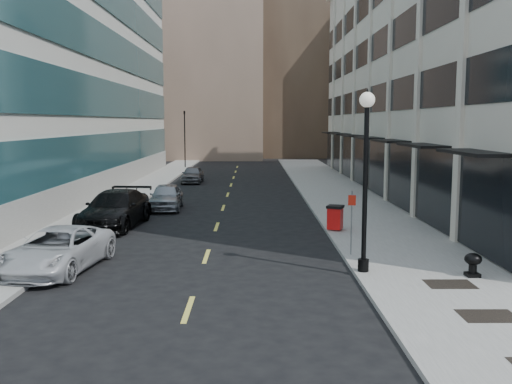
{
  "coord_description": "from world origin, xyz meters",
  "views": [
    {
      "loc": [
        1.72,
        -12.67,
        4.96
      ],
      "look_at": [
        1.84,
        8.99,
        2.28
      ],
      "focal_mm": 40.0,
      "sensor_mm": 36.0,
      "label": 1
    }
  ],
  "objects_px": {
    "trash_bin": "(335,217)",
    "lamppost": "(366,165)",
    "car_grey_sedan": "(193,174)",
    "car_black_pickup": "(115,209)",
    "traffic_signal": "(184,114)",
    "urn_planter": "(473,262)",
    "car_silver_sedan": "(166,197)",
    "car_white_van": "(58,250)",
    "sign_post": "(352,214)"
  },
  "relations": [
    {
      "from": "trash_bin",
      "to": "lamppost",
      "type": "distance_m",
      "value": 7.65
    },
    {
      "from": "car_grey_sedan",
      "to": "trash_bin",
      "type": "xyz_separation_m",
      "value": [
        8.6,
        -21.28,
        0.07
      ]
    },
    {
      "from": "car_black_pickup",
      "to": "lamppost",
      "type": "xyz_separation_m",
      "value": [
        10.1,
        -8.69,
        2.74
      ]
    },
    {
      "from": "traffic_signal",
      "to": "urn_planter",
      "type": "distance_m",
      "value": 45.86
    },
    {
      "from": "car_black_pickup",
      "to": "trash_bin",
      "type": "xyz_separation_m",
      "value": [
        10.2,
        -1.6,
        -0.11
      ]
    },
    {
      "from": "car_grey_sedan",
      "to": "lamppost",
      "type": "height_order",
      "value": "lamppost"
    },
    {
      "from": "traffic_signal",
      "to": "car_silver_sedan",
      "type": "xyz_separation_m",
      "value": [
        2.3,
        -28.55,
        -4.98
      ]
    },
    {
      "from": "car_white_van",
      "to": "sign_post",
      "type": "xyz_separation_m",
      "value": [
        10.1,
        1.65,
        0.95
      ]
    },
    {
      "from": "sign_post",
      "to": "urn_planter",
      "type": "xyz_separation_m",
      "value": [
        3.3,
        -2.99,
        -1.06
      ]
    },
    {
      "from": "lamppost",
      "to": "urn_planter",
      "type": "distance_m",
      "value": 4.5
    },
    {
      "from": "lamppost",
      "to": "sign_post",
      "type": "xyz_separation_m",
      "value": [
        -0.0,
        2.34,
        -1.93
      ]
    },
    {
      "from": "trash_bin",
      "to": "sign_post",
      "type": "relative_size",
      "value": 0.47
    },
    {
      "from": "car_black_pickup",
      "to": "sign_post",
      "type": "relative_size",
      "value": 2.52
    },
    {
      "from": "car_white_van",
      "to": "trash_bin",
      "type": "relative_size",
      "value": 4.63
    },
    {
      "from": "car_grey_sedan",
      "to": "lamppost",
      "type": "relative_size",
      "value": 0.68
    },
    {
      "from": "car_silver_sedan",
      "to": "trash_bin",
      "type": "bearing_deg",
      "value": -41.82
    },
    {
      "from": "traffic_signal",
      "to": "lamppost",
      "type": "xyz_separation_m",
      "value": [
        10.8,
        -42.69,
        -2.12
      ]
    },
    {
      "from": "traffic_signal",
      "to": "sign_post",
      "type": "relative_size",
      "value": 2.98
    },
    {
      "from": "lamppost",
      "to": "urn_planter",
      "type": "xyz_separation_m",
      "value": [
        3.3,
        -0.65,
        -2.99
      ]
    },
    {
      "from": "urn_planter",
      "to": "traffic_signal",
      "type": "bearing_deg",
      "value": 108.02
    },
    {
      "from": "traffic_signal",
      "to": "car_silver_sedan",
      "type": "bearing_deg",
      "value": -85.39
    },
    {
      "from": "trash_bin",
      "to": "urn_planter",
      "type": "xyz_separation_m",
      "value": [
        3.2,
        -7.74,
        -0.14
      ]
    },
    {
      "from": "traffic_signal",
      "to": "urn_planter",
      "type": "bearing_deg",
      "value": -71.98
    },
    {
      "from": "traffic_signal",
      "to": "sign_post",
      "type": "bearing_deg",
      "value": -75.02
    },
    {
      "from": "lamppost",
      "to": "car_grey_sedan",
      "type": "bearing_deg",
      "value": 106.68
    },
    {
      "from": "car_black_pickup",
      "to": "trash_bin",
      "type": "relative_size",
      "value": 5.32
    },
    {
      "from": "car_white_van",
      "to": "lamppost",
      "type": "xyz_separation_m",
      "value": [
        10.1,
        -0.69,
        2.88
      ]
    },
    {
      "from": "urn_planter",
      "to": "trash_bin",
      "type": "bearing_deg",
      "value": 112.45
    },
    {
      "from": "car_white_van",
      "to": "trash_bin",
      "type": "xyz_separation_m",
      "value": [
        10.2,
        6.4,
        0.03
      ]
    },
    {
      "from": "car_grey_sedan",
      "to": "urn_planter",
      "type": "distance_m",
      "value": 31.33
    },
    {
      "from": "car_black_pickup",
      "to": "car_silver_sedan",
      "type": "relative_size",
      "value": 1.37
    },
    {
      "from": "car_silver_sedan",
      "to": "car_grey_sedan",
      "type": "distance_m",
      "value": 14.23
    },
    {
      "from": "car_silver_sedan",
      "to": "lamppost",
      "type": "xyz_separation_m",
      "value": [
        8.5,
        -14.14,
        2.86
      ]
    },
    {
      "from": "car_silver_sedan",
      "to": "lamppost",
      "type": "height_order",
      "value": "lamppost"
    },
    {
      "from": "car_white_van",
      "to": "car_grey_sedan",
      "type": "height_order",
      "value": "car_white_van"
    },
    {
      "from": "car_white_van",
      "to": "car_silver_sedan",
      "type": "xyz_separation_m",
      "value": [
        1.6,
        13.45,
        0.02
      ]
    },
    {
      "from": "car_silver_sedan",
      "to": "traffic_signal",
      "type": "bearing_deg",
      "value": 92.09
    },
    {
      "from": "car_silver_sedan",
      "to": "sign_post",
      "type": "height_order",
      "value": "sign_post"
    },
    {
      "from": "car_silver_sedan",
      "to": "lamppost",
      "type": "bearing_deg",
      "value": -61.5
    },
    {
      "from": "car_white_van",
      "to": "urn_planter",
      "type": "bearing_deg",
      "value": 1.46
    },
    {
      "from": "car_grey_sedan",
      "to": "sign_post",
      "type": "distance_m",
      "value": 27.4
    },
    {
      "from": "car_white_van",
      "to": "sign_post",
      "type": "distance_m",
      "value": 10.28
    },
    {
      "from": "traffic_signal",
      "to": "lamppost",
      "type": "relative_size",
      "value": 1.19
    },
    {
      "from": "car_grey_sedan",
      "to": "trash_bin",
      "type": "height_order",
      "value": "car_grey_sedan"
    },
    {
      "from": "car_black_pickup",
      "to": "lamppost",
      "type": "relative_size",
      "value": 1.0
    },
    {
      "from": "trash_bin",
      "to": "car_black_pickup",
      "type": "bearing_deg",
      "value": -166.93
    },
    {
      "from": "urn_planter",
      "to": "car_white_van",
      "type": "bearing_deg",
      "value": 174.29
    },
    {
      "from": "car_white_van",
      "to": "car_grey_sedan",
      "type": "bearing_deg",
      "value": 93.86
    },
    {
      "from": "car_white_van",
      "to": "car_black_pickup",
      "type": "relative_size",
      "value": 0.87
    },
    {
      "from": "car_black_pickup",
      "to": "car_grey_sedan",
      "type": "distance_m",
      "value": 19.75
    }
  ]
}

